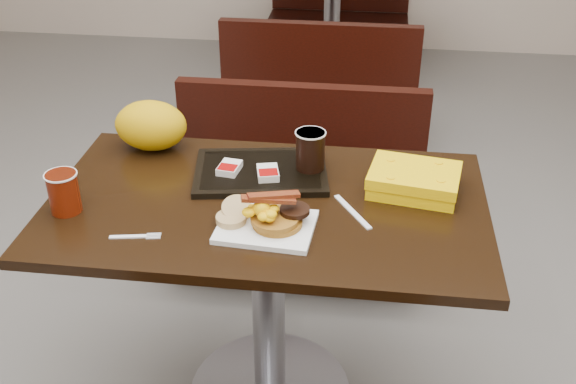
# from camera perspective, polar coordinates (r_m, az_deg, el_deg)

# --- Properties ---
(table_near) EXTENTS (1.20, 0.70, 0.75)m
(table_near) POSITION_cam_1_polar(r_m,az_deg,el_deg) (2.11, -1.61, -9.44)
(table_near) COLOR black
(table_near) RESTS_ON floor
(bench_near_n) EXTENTS (1.00, 0.46, 0.72)m
(bench_near_n) POSITION_cam_1_polar(r_m,az_deg,el_deg) (2.68, 0.64, -0.02)
(bench_near_n) COLOR black
(bench_near_n) RESTS_ON floor
(table_far) EXTENTS (1.20, 0.70, 0.75)m
(table_far) POSITION_cam_1_polar(r_m,az_deg,el_deg) (4.41, 3.60, 12.86)
(table_far) COLOR black
(table_far) RESTS_ON floor
(bench_far_s) EXTENTS (1.00, 0.46, 0.72)m
(bench_far_s) POSITION_cam_1_polar(r_m,az_deg,el_deg) (3.76, 2.80, 9.37)
(bench_far_s) COLOR black
(bench_far_s) RESTS_ON floor
(bench_far_n) EXTENTS (1.00, 0.46, 0.72)m
(bench_far_n) POSITION_cam_1_polar(r_m,az_deg,el_deg) (5.08, 4.18, 15.13)
(bench_far_n) COLOR black
(bench_far_n) RESTS_ON floor
(platter) EXTENTS (0.26, 0.21, 0.01)m
(platter) POSITION_cam_1_polar(r_m,az_deg,el_deg) (1.77, -1.82, -2.90)
(platter) COLOR white
(platter) RESTS_ON table_near
(pancake_stack) EXTENTS (0.15, 0.15, 0.03)m
(pancake_stack) POSITION_cam_1_polar(r_m,az_deg,el_deg) (1.75, -0.89, -2.33)
(pancake_stack) COLOR #A15F1A
(pancake_stack) RESTS_ON platter
(sausage_patty) EXTENTS (0.09, 0.09, 0.01)m
(sausage_patty) POSITION_cam_1_polar(r_m,az_deg,el_deg) (1.76, 0.57, -1.51)
(sausage_patty) COLOR black
(sausage_patty) RESTS_ON pancake_stack
(scrambled_eggs) EXTENTS (0.08, 0.07, 0.04)m
(scrambled_eggs) POSITION_cam_1_polar(r_m,az_deg,el_deg) (1.73, -2.22, -1.48)
(scrambled_eggs) COLOR #EC9C04
(scrambled_eggs) RESTS_ON pancake_stack
(bacon_strips) EXTENTS (0.15, 0.10, 0.01)m
(bacon_strips) POSITION_cam_1_polar(r_m,az_deg,el_deg) (1.72, -1.63, -0.55)
(bacon_strips) COLOR #44040A
(bacon_strips) RESTS_ON scrambled_eggs
(muffin_bottom) EXTENTS (0.09, 0.09, 0.02)m
(muffin_bottom) POSITION_cam_1_polar(r_m,az_deg,el_deg) (1.77, -4.73, -2.22)
(muffin_bottom) COLOR tan
(muffin_bottom) RESTS_ON platter
(muffin_top) EXTENTS (0.09, 0.09, 0.05)m
(muffin_top) POSITION_cam_1_polar(r_m,az_deg,el_deg) (1.79, -4.26, -1.37)
(muffin_top) COLOR tan
(muffin_top) RESTS_ON platter
(coffee_cup_near) EXTENTS (0.11, 0.11, 0.11)m
(coffee_cup_near) POSITION_cam_1_polar(r_m,az_deg,el_deg) (1.91, -18.06, -0.05)
(coffee_cup_near) COLOR maroon
(coffee_cup_near) RESTS_ON table_near
(fork) EXTENTS (0.13, 0.05, 0.00)m
(fork) POSITION_cam_1_polar(r_m,az_deg,el_deg) (1.78, -13.11, -3.62)
(fork) COLOR white
(fork) RESTS_ON table_near
(knife) EXTENTS (0.11, 0.16, 0.00)m
(knife) POSITION_cam_1_polar(r_m,az_deg,el_deg) (1.84, 5.35, -1.64)
(knife) COLOR white
(knife) RESTS_ON table_near
(condiment_ketchup) EXTENTS (0.05, 0.04, 0.01)m
(condiment_ketchup) POSITION_cam_1_polar(r_m,az_deg,el_deg) (1.95, -1.14, 0.58)
(condiment_ketchup) COLOR #8C0504
(condiment_ketchup) RESTS_ON table_near
(tray) EXTENTS (0.42, 0.33, 0.02)m
(tray) POSITION_cam_1_polar(r_m,az_deg,el_deg) (2.01, -2.27, 1.68)
(tray) COLOR black
(tray) RESTS_ON table_near
(hashbrown_sleeve_left) EXTENTS (0.07, 0.08, 0.02)m
(hashbrown_sleeve_left) POSITION_cam_1_polar(r_m,az_deg,el_deg) (1.99, -4.87, 2.00)
(hashbrown_sleeve_left) COLOR silver
(hashbrown_sleeve_left) RESTS_ON tray
(hashbrown_sleeve_right) EXTENTS (0.08, 0.09, 0.02)m
(hashbrown_sleeve_right) POSITION_cam_1_polar(r_m,az_deg,el_deg) (1.96, -1.68, 1.60)
(hashbrown_sleeve_right) COLOR silver
(hashbrown_sleeve_right) RESTS_ON tray
(coffee_cup_far) EXTENTS (0.10, 0.10, 0.11)m
(coffee_cup_far) POSITION_cam_1_polar(r_m,az_deg,el_deg) (1.98, 1.86, 3.47)
(coffee_cup_far) COLOR black
(coffee_cup_far) RESTS_ON tray
(clamshell) EXTENTS (0.27, 0.22, 0.07)m
(clamshell) POSITION_cam_1_polar(r_m,az_deg,el_deg) (1.95, 10.38, 0.94)
(clamshell) COLOR #FCC504
(clamshell) RESTS_ON table_near
(paper_bag) EXTENTS (0.27, 0.24, 0.15)m
(paper_bag) POSITION_cam_1_polar(r_m,az_deg,el_deg) (2.17, -11.27, 5.43)
(paper_bag) COLOR #CBB206
(paper_bag) RESTS_ON table_near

